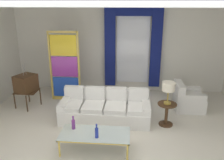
{
  "coord_description": "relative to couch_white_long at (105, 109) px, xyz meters",
  "views": [
    {
      "loc": [
        0.45,
        -5.02,
        3.05
      ],
      "look_at": [
        -0.07,
        0.9,
        1.05
      ],
      "focal_mm": 37.9,
      "sensor_mm": 36.0,
      "label": 1
    }
  ],
  "objects": [
    {
      "name": "bottle_crystal_tall",
      "position": [
        -0.55,
        -1.27,
        0.23
      ],
      "size": [
        0.08,
        0.08,
        0.31
      ],
      "color": "#753384",
      "rests_on": "coffee_table"
    },
    {
      "name": "armchair_white",
      "position": [
        2.32,
        0.85,
        -0.02
      ],
      "size": [
        0.83,
        0.83,
        0.8
      ],
      "color": "white",
      "rests_on": "ground"
    },
    {
      "name": "stained_glass_divider",
      "position": [
        -1.41,
        1.23,
        0.75
      ],
      "size": [
        0.95,
        0.05,
        2.2
      ],
      "color": "gold",
      "rests_on": "ground"
    },
    {
      "name": "curtained_window",
      "position": [
        0.69,
        2.21,
        1.44
      ],
      "size": [
        2.0,
        0.17,
        2.7
      ],
      "color": "white",
      "rests_on": "ground"
    },
    {
      "name": "vintage_tv",
      "position": [
        -2.42,
        0.59,
        0.42
      ],
      "size": [
        0.69,
        0.73,
        1.35
      ],
      "color": "#472D19",
      "rests_on": "ground"
    },
    {
      "name": "bottle_blue_decanter",
      "position": [
        0.01,
        -1.57,
        0.23
      ],
      "size": [
        0.07,
        0.07,
        0.31
      ],
      "color": "navy",
      "rests_on": "coffee_table"
    },
    {
      "name": "round_side_table",
      "position": [
        1.59,
        -0.17,
        0.05
      ],
      "size": [
        0.48,
        0.48,
        0.59
      ],
      "color": "#472D19",
      "rests_on": "ground"
    },
    {
      "name": "peacock_figurine",
      "position": [
        -1.1,
        0.93,
        -0.09
      ],
      "size": [
        0.44,
        0.6,
        0.5
      ],
      "color": "beige",
      "rests_on": "ground"
    },
    {
      "name": "table_lamp_brass",
      "position": [
        1.59,
        -0.17,
        0.72
      ],
      "size": [
        0.32,
        0.32,
        0.57
      ],
      "color": "#B29338",
      "rests_on": "round_side_table"
    },
    {
      "name": "couch_white_long",
      "position": [
        0.0,
        0.0,
        0.0
      ],
      "size": [
        2.34,
        0.93,
        0.86
      ],
      "color": "white",
      "rests_on": "ground"
    },
    {
      "name": "ceiling_slab",
      "position": [
        0.23,
        0.12,
        2.71
      ],
      "size": [
        8.0,
        7.6,
        0.04
      ],
      "primitive_type": "cube",
      "color": "white"
    },
    {
      "name": "wall_rear",
      "position": [
        0.23,
        2.38,
        1.19
      ],
      "size": [
        8.0,
        0.12,
        3.0
      ],
      "primitive_type": "cube",
      "color": "white",
      "rests_on": "ground"
    },
    {
      "name": "ground_plane",
      "position": [
        0.23,
        -0.68,
        -0.31
      ],
      "size": [
        16.0,
        16.0,
        0.0
      ],
      "primitive_type": "plane",
      "color": "silver"
    },
    {
      "name": "coffee_table",
      "position": [
        -0.06,
        -1.41,
        0.07
      ],
      "size": [
        1.47,
        0.66,
        0.41
      ],
      "color": "silver",
      "rests_on": "ground"
    }
  ]
}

